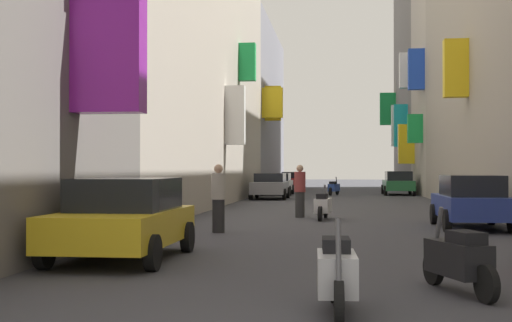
# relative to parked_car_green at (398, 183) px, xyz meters

# --- Properties ---
(ground_plane) EXTENTS (140.00, 140.00, 0.00)m
(ground_plane) POSITION_rel_parked_car_green_xyz_m (-3.77, -10.55, -0.77)
(ground_plane) COLOR #38383D
(building_left_mid_b) EXTENTS (6.88, 27.66, 17.31)m
(building_left_mid_b) POSITION_rel_parked_car_green_xyz_m (-11.77, -13.20, 7.88)
(building_left_mid_b) COLOR #B2A899
(building_left_mid_b) RESTS_ON ground
(building_left_mid_c) EXTENTS (7.37, 18.82, 12.61)m
(building_left_mid_c) POSITION_rel_parked_car_green_xyz_m (-11.76, 10.03, 5.53)
(building_left_mid_c) COLOR gray
(building_left_mid_c) RESTS_ON ground
(building_right_mid_a) EXTENTS (7.27, 8.13, 19.15)m
(building_right_mid_a) POSITION_rel_parked_car_green_xyz_m (4.21, 0.12, 8.78)
(building_right_mid_a) COLOR #B2A899
(building_right_mid_a) RESTS_ON ground
(building_right_mid_b) EXTENTS (7.37, 15.26, 21.95)m
(building_right_mid_b) POSITION_rel_parked_car_green_xyz_m (4.22, 11.82, 10.19)
(building_right_mid_b) COLOR slate
(building_right_mid_b) RESTS_ON ground
(parked_car_green) EXTENTS (1.92, 4.22, 1.48)m
(parked_car_green) POSITION_rel_parked_car_green_xyz_m (0.00, 0.00, 0.00)
(parked_car_green) COLOR #236638
(parked_car_green) RESTS_ON ground
(parked_car_white) EXTENTS (1.86, 4.30, 1.35)m
(parked_car_white) POSITION_rel_parked_car_green_xyz_m (-7.53, -0.66, -0.05)
(parked_car_white) COLOR white
(parked_car_white) RESTS_ON ground
(parked_car_yellow) EXTENTS (2.02, 3.96, 1.49)m
(parked_car_yellow) POSITION_rel_parked_car_green_xyz_m (-7.61, -32.05, 0.00)
(parked_car_yellow) COLOR gold
(parked_car_yellow) RESTS_ON ground
(parked_car_grey) EXTENTS (1.94, 4.19, 1.39)m
(parked_car_grey) POSITION_rel_parked_car_green_xyz_m (-7.42, -6.77, -0.03)
(parked_car_grey) COLOR slate
(parked_car_grey) RESTS_ON ground
(parked_car_blue) EXTENTS (1.83, 3.91, 1.48)m
(parked_car_blue) POSITION_rel_parked_car_green_xyz_m (-0.04, -24.52, -0.00)
(parked_car_blue) COLOR navy
(parked_car_blue) RESTS_ON ground
(parked_car_red) EXTENTS (1.87, 4.45, 1.37)m
(parked_car_red) POSITION_rel_parked_car_green_xyz_m (-7.46, 11.51, -0.04)
(parked_car_red) COLOR #B21E1E
(parked_car_red) RESTS_ON ground
(scooter_blue) EXTENTS (0.76, 1.89, 1.13)m
(scooter_blue) POSITION_rel_parked_car_green_xyz_m (-4.02, -0.88, -0.31)
(scooter_blue) COLOR #2D4CAD
(scooter_blue) RESTS_ON ground
(scooter_silver) EXTENTS (0.48, 1.78, 1.13)m
(scooter_silver) POSITION_rel_parked_car_green_xyz_m (-3.70, -36.35, -0.31)
(scooter_silver) COLOR #ADADB2
(scooter_silver) RESTS_ON ground
(scooter_white) EXTENTS (0.55, 1.96, 1.13)m
(scooter_white) POSITION_rel_parked_car_green_xyz_m (-4.20, -21.82, -0.31)
(scooter_white) COLOR silver
(scooter_white) RESTS_ON ground
(scooter_black) EXTENTS (0.79, 1.84, 1.13)m
(scooter_black) POSITION_rel_parked_car_green_xyz_m (-2.09, -34.91, -0.31)
(scooter_black) COLOR black
(scooter_black) RESTS_ON ground
(pedestrian_crossing) EXTENTS (0.53, 0.53, 1.78)m
(pedestrian_crossing) POSITION_rel_parked_car_green_xyz_m (-6.79, -26.62, 0.12)
(pedestrian_crossing) COLOR #262626
(pedestrian_crossing) RESTS_ON ground
(pedestrian_near_left) EXTENTS (0.41, 0.41, 1.79)m
(pedestrian_near_left) POSITION_rel_parked_car_green_xyz_m (-5.00, -20.83, 0.12)
(pedestrian_near_left) COLOR #2B2B2B
(pedestrian_near_left) RESTS_ON ground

